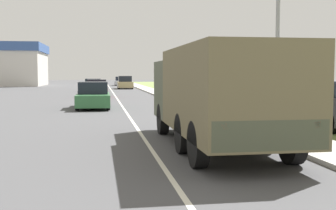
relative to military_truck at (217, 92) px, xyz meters
name	(u,v)px	position (x,y,z in m)	size (l,w,h in m)	color
ground_plane	(115,96)	(-1.85, 27.35, -1.57)	(180.00, 180.00, 0.00)	#4C4C4F
lane_centre_stripe	(115,96)	(-1.85, 27.35, -1.57)	(0.12, 120.00, 0.00)	silver
sidewalk_right	(164,95)	(2.65, 27.35, -1.51)	(1.80, 120.00, 0.12)	beige
grass_strip_right	(210,95)	(7.05, 27.35, -1.56)	(7.00, 120.00, 0.02)	olive
military_truck	(217,92)	(0.00, 0.00, 0.00)	(2.51, 7.92, 2.77)	#474C38
car_nearest_ahead	(93,96)	(-3.64, 14.09, -0.87)	(1.92, 4.71, 1.57)	#336B3D
car_second_ahead	(97,89)	(-3.51, 25.83, -0.89)	(1.83, 4.12, 1.53)	maroon
car_third_ahead	(93,86)	(-3.99, 36.92, -0.92)	(1.95, 4.55, 1.45)	#336B3D
car_fourth_ahead	(125,83)	(0.08, 44.84, -0.82)	(1.93, 4.53, 1.70)	tan
car_farthest_ahead	(121,81)	(0.22, 59.67, -0.90)	(1.91, 3.98, 1.48)	#B7BABF
lamp_post	(272,18)	(2.67, 2.58, 2.43)	(1.69, 0.24, 6.46)	gray
utility_box	(298,118)	(4.35, 3.78, -1.20)	(0.55, 0.45, 0.70)	#3D7042
building_distant	(1,65)	(-19.30, 61.65, 1.90)	(14.03, 13.68, 6.85)	beige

